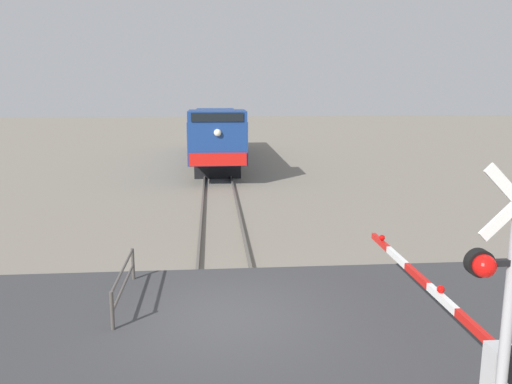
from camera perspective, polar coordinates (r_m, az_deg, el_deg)
ground_plane at (r=11.29m, az=-3.12°, el=-14.19°), size 160.00×160.00×0.00m
rail_track_left at (r=11.26m, az=-6.88°, el=-13.90°), size 0.08×80.00×0.15m
rail_track_right at (r=11.30m, az=0.63°, el=-13.73°), size 0.08×80.00×0.15m
road_surface at (r=11.26m, az=-3.12°, el=-13.83°), size 36.00×5.99×0.15m
locomotive at (r=34.44m, az=-4.36°, el=6.47°), size 2.97×18.38×3.72m
crossing_signal at (r=7.19m, az=26.14°, el=-9.18°), size 1.18×0.33×4.00m
crossing_gate at (r=9.32m, az=22.26°, el=-14.93°), size 0.36×6.52×1.38m
guard_railing at (r=12.15m, az=-14.24°, el=-9.43°), size 0.08×2.87×0.95m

